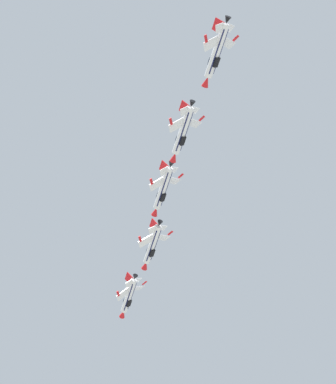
{
  "coord_description": "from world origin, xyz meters",
  "views": [
    {
      "loc": [
        -1.72,
        -1.73,
        1.96
      ],
      "look_at": [
        -26.13,
        69.91,
        119.22
      ],
      "focal_mm": 53.92,
      "sensor_mm": 36.0,
      "label": 1
    }
  ],
  "objects_px": {
    "fighter_jet_right_wing": "(163,189)",
    "fighter_jet_left_outer": "(183,132)",
    "fighter_jet_right_outer": "(216,52)",
    "fighter_jet_left_wing": "(152,245)",
    "fighter_jet_lead": "(129,296)"
  },
  "relations": [
    {
      "from": "fighter_jet_right_outer",
      "to": "fighter_jet_left_outer",
      "type": "bearing_deg",
      "value": 95.33
    },
    {
      "from": "fighter_jet_right_wing",
      "to": "fighter_jet_right_outer",
      "type": "relative_size",
      "value": 1.0
    },
    {
      "from": "fighter_jet_left_wing",
      "to": "fighter_jet_right_wing",
      "type": "height_order",
      "value": "fighter_jet_right_wing"
    },
    {
      "from": "fighter_jet_right_wing",
      "to": "fighter_jet_left_outer",
      "type": "relative_size",
      "value": 1.0
    },
    {
      "from": "fighter_jet_right_wing",
      "to": "fighter_jet_left_outer",
      "type": "distance_m",
      "value": 16.58
    },
    {
      "from": "fighter_jet_left_outer",
      "to": "fighter_jet_right_outer",
      "type": "height_order",
      "value": "fighter_jet_right_outer"
    },
    {
      "from": "fighter_jet_right_outer",
      "to": "fighter_jet_right_wing",
      "type": "bearing_deg",
      "value": 92.98
    },
    {
      "from": "fighter_jet_lead",
      "to": "fighter_jet_left_wing",
      "type": "distance_m",
      "value": 19.95
    },
    {
      "from": "fighter_jet_left_wing",
      "to": "fighter_jet_lead",
      "type": "bearing_deg",
      "value": 94.05
    },
    {
      "from": "fighter_jet_right_wing",
      "to": "fighter_jet_lead",
      "type": "bearing_deg",
      "value": 89.7
    },
    {
      "from": "fighter_jet_left_outer",
      "to": "fighter_jet_right_wing",
      "type": "bearing_deg",
      "value": 90.24
    },
    {
      "from": "fighter_jet_left_wing",
      "to": "fighter_jet_right_outer",
      "type": "relative_size",
      "value": 1.0
    },
    {
      "from": "fighter_jet_left_wing",
      "to": "fighter_jet_right_wing",
      "type": "xyz_separation_m",
      "value": [
        7.68,
        -13.92,
        2.1
      ]
    },
    {
      "from": "fighter_jet_right_wing",
      "to": "fighter_jet_left_outer",
      "type": "height_order",
      "value": "fighter_jet_right_wing"
    },
    {
      "from": "fighter_jet_right_outer",
      "to": "fighter_jet_lead",
      "type": "bearing_deg",
      "value": 91.35
    }
  ]
}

